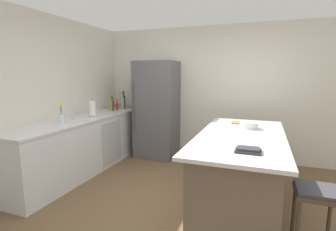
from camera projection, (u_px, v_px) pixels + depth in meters
The scene contains 19 objects.
ground_plane at pixel (190, 210), 3.15m from camera, with size 7.20×7.20×0.00m, color brown.
wall_rear at pixel (221, 93), 5.03m from camera, with size 6.00×0.10×2.60m, color silver.
wall_left at pixel (33, 99), 3.79m from camera, with size 0.10×6.00×2.60m, color silver.
counter_run_left at pixel (84, 145), 4.38m from camera, with size 0.67×2.97×0.94m.
kitchen_island at pixel (240, 169), 3.28m from camera, with size 1.04×2.30×0.91m.
refrigerator at pixel (157, 110), 5.13m from camera, with size 0.77×0.73×1.92m.
bar_stool at pixel (316, 202), 2.25m from camera, with size 0.36×0.36×0.68m.
sink_faucet at pixel (73, 110), 4.15m from camera, with size 0.15×0.05×0.30m.
flower_vase at pixel (62, 117), 3.85m from camera, with size 0.09×0.09×0.30m.
paper_towel_roll at pixel (93, 109), 4.46m from camera, with size 0.14×0.14×0.31m.
wine_bottle at pixel (124, 101), 5.54m from camera, with size 0.07×0.07×0.37m.
whiskey_bottle at pixel (123, 103), 5.46m from camera, with size 0.08×0.08×0.30m.
gin_bottle at pixel (122, 103), 5.34m from camera, with size 0.07×0.07×0.37m.
hot_sauce_bottle at pixel (117, 106), 5.28m from camera, with size 0.05×0.05×0.21m.
syrup_bottle at pixel (112, 105), 5.22m from camera, with size 0.07×0.07×0.28m.
olive_oil_bottle at pixel (111, 105), 5.11m from camera, with size 0.05×0.05×0.28m.
cookbook_stack at pixel (248, 150), 2.48m from camera, with size 0.25×0.19×0.05m.
mixing_bowl at pixel (249, 125), 3.57m from camera, with size 0.25×0.25×0.09m.
cutting_board at pixel (243, 123), 3.94m from camera, with size 0.36×0.25×0.02m.
Camera 1 is at (0.77, -2.83, 1.66)m, focal length 27.20 mm.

